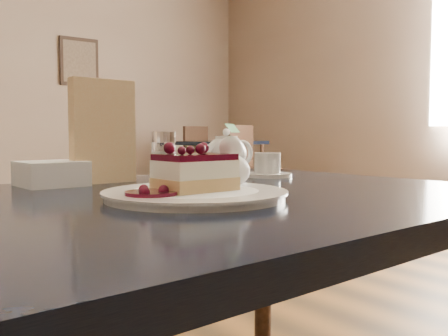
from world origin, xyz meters
TOP-DOWN VIEW (x-y plane):
  - main_table at (-0.01, 0.02)m, footprint 1.13×0.78m
  - dessert_plate at (-0.01, -0.02)m, footprint 0.27×0.27m
  - cheesecake_slice at (-0.01, -0.02)m, footprint 0.11×0.08m
  - whipped_cream at (0.07, -0.01)m, footprint 0.06×0.06m
  - berry_sauce at (-0.08, -0.03)m, footprint 0.07×0.07m
  - tea_set at (0.33, 0.30)m, footprint 0.16×0.24m
  - menu_card at (-0.01, 0.29)m, footprint 0.13×0.03m
  - sugar_shaker at (0.13, 0.30)m, footprint 0.05×0.05m
  - napkin_stack at (-0.11, 0.30)m, footprint 0.11×0.11m
  - bg_table_far_right at (2.80, 3.69)m, footprint 1.09×1.70m

SIDE VIEW (x-z plane):
  - bg_table_far_right at x=2.80m, z-range -0.50..0.63m
  - main_table at x=-0.01m, z-range 0.27..0.96m
  - dessert_plate at x=-0.01m, z-range 0.69..0.70m
  - berry_sauce at x=-0.08m, z-range 0.70..0.71m
  - napkin_stack at x=-0.11m, z-range 0.69..0.73m
  - whipped_cream at x=0.07m, z-range 0.70..0.75m
  - cheesecake_slice at x=-0.01m, z-range 0.70..0.75m
  - tea_set at x=0.33m, z-range 0.68..0.78m
  - sugar_shaker at x=0.13m, z-range 0.69..0.79m
  - menu_card at x=-0.01m, z-range 0.69..0.89m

